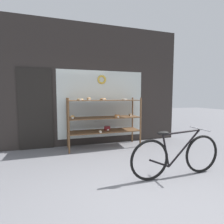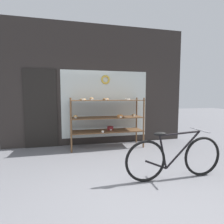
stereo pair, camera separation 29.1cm
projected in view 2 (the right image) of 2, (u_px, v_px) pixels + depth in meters
The scene contains 4 objects.
ground_plane at pixel (133, 204), 2.24m from camera, with size 30.00×30.00×0.00m, color slate.
storefront_facade at pixel (97, 87), 4.99m from camera, with size 5.19×0.13×3.38m.
display_case at pixel (107, 117), 4.69m from camera, with size 1.94×0.58×1.35m.
bicycle at pixel (175, 157), 2.91m from camera, with size 1.74×0.46×0.82m.
Camera 2 is at (-0.74, -2.01, 1.39)m, focal length 28.00 mm.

